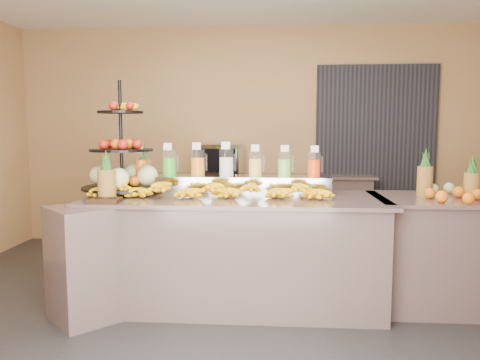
# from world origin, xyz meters

# --- Properties ---
(ground) EXTENTS (6.00, 6.00, 0.00)m
(ground) POSITION_xyz_m (0.00, 0.00, 0.00)
(ground) COLOR black
(ground) RESTS_ON ground
(room_envelope) EXTENTS (6.04, 5.02, 2.82)m
(room_envelope) POSITION_xyz_m (0.19, 0.79, 1.88)
(room_envelope) COLOR olive
(room_envelope) RESTS_ON ground
(buffet_counter) EXTENTS (2.75, 1.25, 0.93)m
(buffet_counter) POSITION_xyz_m (-0.12, 0.26, 0.47)
(buffet_counter) COLOR #876761
(buffet_counter) RESTS_ON ground
(right_counter) EXTENTS (1.08, 0.88, 0.93)m
(right_counter) POSITION_xyz_m (1.70, 0.40, 0.47)
(right_counter) COLOR #876761
(right_counter) RESTS_ON ground
(back_ledge) EXTENTS (3.10, 0.55, 0.93)m
(back_ledge) POSITION_xyz_m (0.00, 2.25, 0.47)
(back_ledge) COLOR #876761
(back_ledge) RESTS_ON ground
(pitcher_tray) EXTENTS (1.85, 0.30, 0.15)m
(pitcher_tray) POSITION_xyz_m (-0.11, 0.58, 1.01)
(pitcher_tray) COLOR gray
(pitcher_tray) RESTS_ON buffet_counter
(juice_pitcher_orange_a) EXTENTS (0.11, 0.12, 0.27)m
(juice_pitcher_orange_a) POSITION_xyz_m (-0.89, 0.58, 1.17)
(juice_pitcher_orange_a) COLOR silver
(juice_pitcher_orange_a) RESTS_ON pitcher_tray
(juice_pitcher_green) EXTENTS (0.13, 0.13, 0.31)m
(juice_pitcher_green) POSITION_xyz_m (-0.63, 0.58, 1.18)
(juice_pitcher_green) COLOR silver
(juice_pitcher_green) RESTS_ON pitcher_tray
(juice_pitcher_orange_b) EXTENTS (0.13, 0.13, 0.31)m
(juice_pitcher_orange_b) POSITION_xyz_m (-0.37, 0.58, 1.19)
(juice_pitcher_orange_b) COLOR silver
(juice_pitcher_orange_b) RESTS_ON pitcher_tray
(juice_pitcher_milk) EXTENTS (0.13, 0.14, 0.32)m
(juice_pitcher_milk) POSITION_xyz_m (-0.11, 0.58, 1.19)
(juice_pitcher_milk) COLOR silver
(juice_pitcher_milk) RESTS_ON pitcher_tray
(juice_pitcher_lemon) EXTENTS (0.12, 0.13, 0.29)m
(juice_pitcher_lemon) POSITION_xyz_m (0.15, 0.58, 1.18)
(juice_pitcher_lemon) COLOR silver
(juice_pitcher_lemon) RESTS_ON pitcher_tray
(juice_pitcher_lime) EXTENTS (0.12, 0.12, 0.29)m
(juice_pitcher_lime) POSITION_xyz_m (0.41, 0.58, 1.18)
(juice_pitcher_lime) COLOR silver
(juice_pitcher_lime) RESTS_ON pitcher_tray
(juice_pitcher_orange_c) EXTENTS (0.12, 0.12, 0.29)m
(juice_pitcher_orange_c) POSITION_xyz_m (0.67, 0.58, 1.18)
(juice_pitcher_orange_c) COLOR silver
(juice_pitcher_orange_c) RESTS_ON pitcher_tray
(banana_heap) EXTENTS (2.09, 0.19, 0.17)m
(banana_heap) POSITION_xyz_m (-0.24, 0.27, 1.01)
(banana_heap) COLOR yellow
(banana_heap) RESTS_ON buffet_counter
(fruit_stand) EXTENTS (0.78, 0.78, 0.99)m
(fruit_stand) POSITION_xyz_m (-0.97, 0.43, 1.18)
(fruit_stand) COLOR black
(fruit_stand) RESTS_ON buffet_counter
(condiment_caddy) EXTENTS (0.23, 0.18, 0.03)m
(condiment_caddy) POSITION_xyz_m (-0.99, -0.08, 0.95)
(condiment_caddy) COLOR black
(condiment_caddy) RESTS_ON buffet_counter
(pineapple_left_a) EXTENTS (0.14, 0.14, 0.41)m
(pineapple_left_a) POSITION_xyz_m (-1.02, 0.05, 1.08)
(pineapple_left_a) COLOR brown
(pineapple_left_a) RESTS_ON buffet_counter
(pineapple_left_b) EXTENTS (0.15, 0.15, 0.43)m
(pineapple_left_b) POSITION_xyz_m (-0.91, 0.77, 1.09)
(pineapple_left_b) COLOR brown
(pineapple_left_b) RESTS_ON buffet_counter
(right_fruit_pile) EXTENTS (0.48, 0.46, 0.25)m
(right_fruit_pile) POSITION_xyz_m (1.76, 0.33, 1.01)
(right_fruit_pile) COLOR brown
(right_fruit_pile) RESTS_ON right_counter
(oven_warmer) EXTENTS (0.62, 0.47, 0.38)m
(oven_warmer) POSITION_xyz_m (-0.37, 2.25, 1.12)
(oven_warmer) COLOR gray
(oven_warmer) RESTS_ON back_ledge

